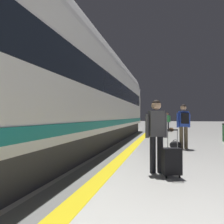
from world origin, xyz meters
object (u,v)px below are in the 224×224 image
(passenger_mid, at_px, (184,122))
(passenger_far, at_px, (167,120))
(passenger_near, at_px, (156,130))
(high_speed_train, at_px, (38,73))
(duffel_bag_far, at_px, (171,130))
(duffel_bag_mid, at_px, (175,145))
(suitcase_near, at_px, (172,161))

(passenger_mid, height_order, passenger_far, passenger_mid)
(passenger_near, height_order, passenger_far, passenger_near)
(passenger_near, xyz_separation_m, passenger_far, (0.40, 14.09, -0.03))
(high_speed_train, distance_m, duffel_bag_far, 14.24)
(passenger_near, bearing_deg, duffel_bag_mid, 81.39)
(suitcase_near, relative_size, passenger_far, 0.63)
(suitcase_near, distance_m, duffel_bag_mid, 4.21)
(duffel_bag_far, bearing_deg, passenger_far, 160.15)
(passenger_mid, xyz_separation_m, duffel_bag_mid, (-0.33, -0.13, -0.88))
(duffel_bag_mid, bearing_deg, duffel_bag_far, 89.22)
(duffel_bag_far, bearing_deg, high_speed_train, -106.72)
(suitcase_near, bearing_deg, passenger_far, 89.67)
(suitcase_near, height_order, passenger_far, passenger_far)
(high_speed_train, xyz_separation_m, duffel_bag_far, (4.04, 13.45, -2.35))
(high_speed_train, height_order, passenger_mid, high_speed_train)
(passenger_far, xyz_separation_m, duffel_bag_far, (0.32, -0.12, -0.77))
(high_speed_train, relative_size, suitcase_near, 28.72)
(duffel_bag_far, bearing_deg, suitcase_near, -91.62)
(passenger_near, distance_m, duffel_bag_far, 14.01)
(high_speed_train, xyz_separation_m, passenger_far, (3.72, 13.57, -1.57))
(suitcase_near, height_order, duffel_bag_far, suitcase_near)
(high_speed_train, bearing_deg, passenger_mid, 39.50)
(passenger_near, height_order, suitcase_near, passenger_near)
(high_speed_train, bearing_deg, suitcase_near, -13.06)
(high_speed_train, bearing_deg, passenger_near, -8.87)
(suitcase_near, xyz_separation_m, duffel_bag_far, (0.40, 14.30, -0.18))
(suitcase_near, xyz_separation_m, passenger_mid, (0.59, 4.33, 0.70))
(passenger_far, bearing_deg, suitcase_near, -90.33)
(high_speed_train, height_order, duffel_bag_far, high_speed_train)
(passenger_near, distance_m, passenger_far, 14.09)
(passenger_far, height_order, duffel_bag_far, passenger_far)
(passenger_mid, bearing_deg, passenger_far, 92.89)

